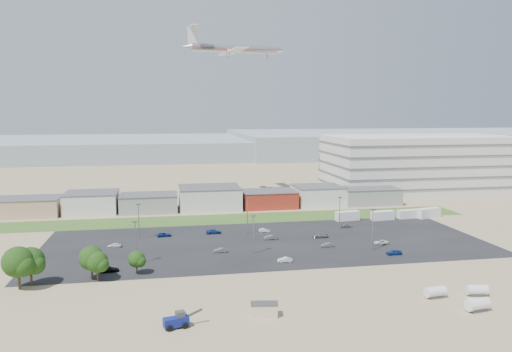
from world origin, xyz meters
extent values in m
plane|color=#998161|center=(0.00, 0.00, 0.00)|extent=(700.00, 700.00, 0.00)
cube|color=black|center=(5.00, 20.00, 0.01)|extent=(120.00, 50.00, 0.01)
cube|color=#355720|center=(0.00, 52.00, 0.01)|extent=(160.00, 16.00, 0.02)
cube|color=silver|center=(90.00, 95.00, 12.50)|extent=(80.00, 40.00, 25.00)
imported|color=silver|center=(35.11, 12.42, 0.57)|extent=(4.13, 2.01, 1.13)
imported|color=#595B5E|center=(19.96, 12.49, 0.56)|extent=(3.40, 1.20, 1.12)
imported|color=navy|center=(34.11, 2.52, 0.66)|extent=(3.91, 1.71, 1.31)
imported|color=#595B5E|center=(-8.57, 12.50, 0.57)|extent=(3.46, 1.25, 1.13)
imported|color=silver|center=(-35.64, 22.34, 0.60)|extent=(3.60, 1.67, 1.20)
imported|color=navy|center=(-8.35, 32.51, 0.65)|extent=(4.50, 1.91, 1.29)
imported|color=#595B5E|center=(6.78, 22.86, 0.64)|extent=(3.93, 1.48, 1.28)
imported|color=#A5A5AA|center=(33.10, 32.74, 0.58)|extent=(3.38, 1.37, 1.15)
imported|color=navy|center=(-22.67, 31.70, 0.57)|extent=(4.29, 2.34, 1.14)
imported|color=black|center=(-34.90, 1.50, 0.64)|extent=(4.51, 2.14, 1.27)
imported|color=silver|center=(6.77, 31.71, 0.55)|extent=(3.44, 1.44, 1.11)
imported|color=#A5A5AA|center=(20.99, 22.29, 0.64)|extent=(4.46, 1.93, 1.28)
imported|color=silver|center=(5.65, 1.55, 0.58)|extent=(3.57, 1.36, 1.16)
camera|label=1|loc=(-22.11, -110.76, 35.70)|focal=35.00mm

